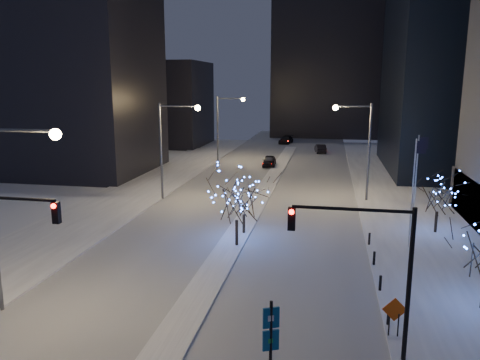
% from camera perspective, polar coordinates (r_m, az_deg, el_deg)
% --- Properties ---
extents(ground, '(160.00, 160.00, 0.00)m').
position_cam_1_polar(ground, '(23.01, -8.95, -19.76)').
color(ground, white).
rests_on(ground, ground).
extents(road, '(20.00, 130.00, 0.02)m').
position_cam_1_polar(road, '(55.15, 3.30, -0.81)').
color(road, '#AEB3BE').
rests_on(road, ground).
extents(median, '(2.00, 80.00, 0.15)m').
position_cam_1_polar(median, '(50.31, 2.55, -1.96)').
color(median, white).
rests_on(median, ground).
extents(east_sidewalk, '(10.00, 90.00, 0.15)m').
position_cam_1_polar(east_sidewalk, '(40.99, 21.75, -6.00)').
color(east_sidewalk, white).
rests_on(east_sidewalk, ground).
extents(west_sidewalk, '(8.00, 90.00, 0.15)m').
position_cam_1_polar(west_sidewalk, '(45.31, -17.22, -4.03)').
color(west_sidewalk, white).
rests_on(west_sidewalk, ground).
extents(filler_west_near, '(22.00, 18.00, 24.00)m').
position_cam_1_polar(filler_west_near, '(68.04, -20.51, 11.03)').
color(filler_west_near, black).
rests_on(filler_west_near, ground).
extents(filler_west_far, '(18.00, 16.00, 16.00)m').
position_cam_1_polar(filler_west_far, '(94.41, -9.78, 9.15)').
color(filler_west_far, black).
rests_on(filler_west_far, ground).
extents(horizon_block, '(24.00, 14.00, 42.00)m').
position_cam_1_polar(horizon_block, '(110.77, 10.68, 16.21)').
color(horizon_block, black).
rests_on(horizon_block, ground).
extents(street_lamp_w_near, '(4.40, 0.56, 10.00)m').
position_cam_1_polar(street_lamp_w_near, '(26.41, -26.49, -1.47)').
color(street_lamp_w_near, '#595E66').
rests_on(street_lamp_w_near, ground).
extents(street_lamp_w_mid, '(4.40, 0.56, 10.00)m').
position_cam_1_polar(street_lamp_w_mid, '(48.39, -8.47, 5.11)').
color(street_lamp_w_mid, '#595E66').
rests_on(street_lamp_w_mid, ground).
extents(street_lamp_w_far, '(4.40, 0.56, 10.00)m').
position_cam_1_polar(street_lamp_w_far, '(72.36, -1.94, 7.39)').
color(street_lamp_w_far, '#595E66').
rests_on(street_lamp_w_far, ground).
extents(street_lamp_east, '(3.90, 0.56, 10.00)m').
position_cam_1_polar(street_lamp_east, '(48.81, 14.46, 4.87)').
color(street_lamp_east, '#595E66').
rests_on(street_lamp_east, ground).
extents(traffic_signal_east, '(5.26, 0.43, 7.00)m').
position_cam_1_polar(traffic_signal_east, '(20.78, 15.83, -9.02)').
color(traffic_signal_east, black).
rests_on(traffic_signal_east, ground).
extents(flagpoles, '(1.35, 2.60, 8.00)m').
position_cam_1_polar(flagpoles, '(36.92, 20.59, -0.22)').
color(flagpoles, silver).
rests_on(flagpoles, east_sidewalk).
extents(bollards, '(0.16, 12.16, 0.90)m').
position_cam_1_polar(bollards, '(30.76, 16.36, -10.46)').
color(bollards, black).
rests_on(bollards, east_sidewalk).
extents(car_near, '(2.06, 4.67, 1.56)m').
position_cam_1_polar(car_near, '(68.71, 3.58, 2.33)').
color(car_near, black).
rests_on(car_near, ground).
extents(car_mid, '(2.26, 4.74, 1.50)m').
position_cam_1_polar(car_mid, '(83.19, 9.77, 3.81)').
color(car_mid, black).
rests_on(car_mid, ground).
extents(car_far, '(2.90, 5.45, 1.50)m').
position_cam_1_polar(car_far, '(95.20, 5.64, 4.90)').
color(car_far, black).
rests_on(car_far, ground).
extents(holiday_tree_median_near, '(6.08, 6.08, 6.14)m').
position_cam_1_polar(holiday_tree_median_near, '(34.05, -0.41, -1.83)').
color(holiday_tree_median_near, black).
rests_on(holiday_tree_median_near, median).
extents(holiday_tree_median_far, '(4.29, 4.29, 4.34)m').
position_cam_1_polar(holiday_tree_median_far, '(37.14, 0.48, -2.33)').
color(holiday_tree_median_far, black).
rests_on(holiday_tree_median_far, median).
extents(holiday_tree_plaza_far, '(4.88, 4.88, 4.91)m').
position_cam_1_polar(holiday_tree_plaza_far, '(40.45, 23.04, -1.59)').
color(holiday_tree_plaza_far, black).
rests_on(holiday_tree_plaza_far, east_sidewalk).
extents(wayfinding_sign, '(0.64, 0.35, 3.73)m').
position_cam_1_polar(wayfinding_sign, '(19.30, 3.78, -18.37)').
color(wayfinding_sign, black).
rests_on(wayfinding_sign, ground).
extents(construction_sign, '(1.18, 0.15, 1.95)m').
position_cam_1_polar(construction_sign, '(24.06, 18.31, -15.16)').
color(construction_sign, black).
rests_on(construction_sign, east_sidewalk).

